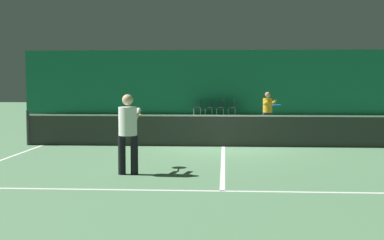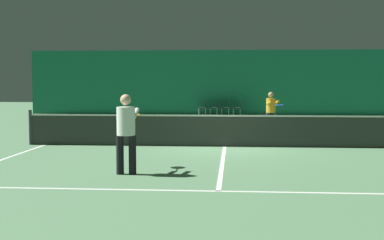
% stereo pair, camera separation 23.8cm
% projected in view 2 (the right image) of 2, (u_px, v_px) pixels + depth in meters
% --- Properties ---
extents(ground_plane, '(60.00, 60.00, 0.00)m').
position_uv_depth(ground_plane, '(225.00, 147.00, 15.93)').
color(ground_plane, '#56845B').
extents(backdrop_curtain, '(23.00, 0.12, 3.67)m').
position_uv_depth(backdrop_curtain, '(230.00, 82.00, 30.31)').
color(backdrop_curtain, '#196B4C').
rests_on(backdrop_curtain, ground).
extents(court_line_baseline_far, '(11.00, 0.10, 0.00)m').
position_uv_depth(court_line_baseline_far, '(229.00, 118.00, 27.76)').
color(court_line_baseline_far, white).
rests_on(court_line_baseline_far, ground).
extents(court_line_service_far, '(8.25, 0.10, 0.00)m').
position_uv_depth(court_line_service_far, '(227.00, 127.00, 22.29)').
color(court_line_service_far, white).
rests_on(court_line_service_far, ground).
extents(court_line_service_near, '(8.25, 0.10, 0.00)m').
position_uv_depth(court_line_service_near, '(218.00, 191.00, 9.57)').
color(court_line_service_near, white).
rests_on(court_line_service_near, ground).
extents(court_line_sideline_left, '(0.10, 23.80, 0.00)m').
position_uv_depth(court_line_sideline_left, '(45.00, 145.00, 16.36)').
color(court_line_sideline_left, white).
rests_on(court_line_sideline_left, ground).
extents(court_line_centre, '(0.10, 12.80, 0.00)m').
position_uv_depth(court_line_centre, '(225.00, 147.00, 15.93)').
color(court_line_centre, white).
rests_on(court_line_centre, ground).
extents(tennis_net, '(12.00, 0.10, 1.07)m').
position_uv_depth(tennis_net, '(225.00, 130.00, 15.89)').
color(tennis_net, '#2D332D').
rests_on(tennis_net, ground).
extents(player_near, '(0.43, 1.37, 1.69)m').
position_uv_depth(player_near, '(126.00, 128.00, 11.25)').
color(player_near, black).
rests_on(player_near, ground).
extents(player_far, '(0.66, 1.33, 1.53)m').
position_uv_depth(player_far, '(271.00, 109.00, 20.15)').
color(player_far, '#2D2D38').
rests_on(player_far, ground).
extents(courtside_chair_0, '(0.44, 0.44, 0.84)m').
position_uv_depth(courtside_chair_0, '(204.00, 106.00, 29.97)').
color(courtside_chair_0, '#99999E').
rests_on(courtside_chair_0, ground).
extents(courtside_chair_1, '(0.44, 0.44, 0.84)m').
position_uv_depth(courtside_chair_1, '(215.00, 107.00, 29.92)').
color(courtside_chair_1, '#99999E').
rests_on(courtside_chair_1, ground).
extents(courtside_chair_2, '(0.44, 0.44, 0.84)m').
position_uv_depth(courtside_chair_2, '(227.00, 107.00, 29.87)').
color(courtside_chair_2, '#99999E').
rests_on(courtside_chair_2, ground).
extents(courtside_chair_3, '(0.44, 0.44, 0.84)m').
position_uv_depth(courtside_chair_3, '(238.00, 107.00, 29.82)').
color(courtside_chair_3, '#99999E').
rests_on(courtside_chair_3, ground).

